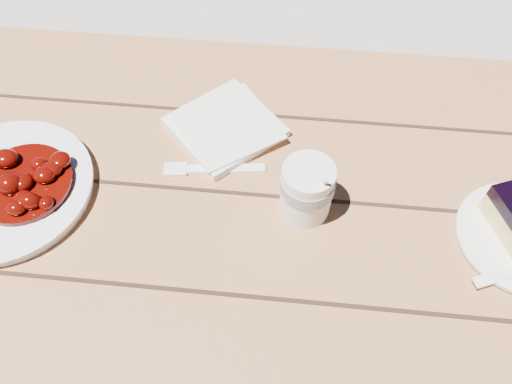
# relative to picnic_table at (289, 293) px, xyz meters

# --- Properties ---
(ground) EXTENTS (60.00, 60.00, 0.00)m
(ground) POSITION_rel_picnic_table_xyz_m (0.00, 0.00, -0.59)
(ground) COLOR #A49F94
(ground) RESTS_ON ground
(picnic_table) EXTENTS (2.00, 1.55, 0.75)m
(picnic_table) POSITION_rel_picnic_table_xyz_m (0.00, 0.00, 0.00)
(picnic_table) COLOR brown
(picnic_table) RESTS_ON ground
(main_plate) EXTENTS (0.25, 0.25, 0.02)m
(main_plate) POSITION_rel_picnic_table_xyz_m (-0.43, 0.05, 0.17)
(main_plate) COLOR white
(main_plate) RESTS_ON picnic_table
(goulash_stew) EXTENTS (0.14, 0.14, 0.04)m
(goulash_stew) POSITION_rel_picnic_table_xyz_m (-0.40, 0.05, 0.20)
(goulash_stew) COLOR #510702
(goulash_stew) RESTS_ON main_plate
(coffee_cup) EXTENTS (0.07, 0.07, 0.09)m
(coffee_cup) POSITION_rel_picnic_table_xyz_m (0.01, 0.06, 0.21)
(coffee_cup) COLOR white
(coffee_cup) RESTS_ON picnic_table
(napkin_stack) EXTENTS (0.21, 0.21, 0.01)m
(napkin_stack) POSITION_rel_picnic_table_xyz_m (-0.13, 0.20, 0.17)
(napkin_stack) COLOR white
(napkin_stack) RESTS_ON picnic_table
(fork_table) EXTENTS (0.16, 0.04, 0.00)m
(fork_table) POSITION_rel_picnic_table_xyz_m (-0.12, 0.12, 0.16)
(fork_table) COLOR white
(fork_table) RESTS_ON picnic_table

